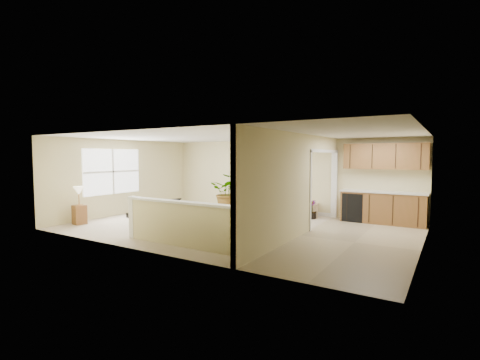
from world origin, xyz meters
The scene contains 20 objects.
floor centered at (0.00, 0.00, 0.00)m, with size 9.00×9.00×0.00m, color #C4B298.
back_wall centered at (0.00, 3.00, 1.25)m, with size 9.00×0.04×2.50m, color beige.
front_wall centered at (0.00, -3.00, 1.25)m, with size 9.00×0.04×2.50m, color beige.
left_wall centered at (-4.50, 0.00, 1.25)m, with size 0.04×6.00×2.50m, color beige.
right_wall centered at (4.50, 0.00, 1.25)m, with size 0.04×6.00×2.50m, color beige.
ceiling centered at (0.00, 0.00, 2.50)m, with size 9.00×6.00×0.04m, color silver.
kitchen_vinyl centered at (3.15, 0.00, 0.00)m, with size 2.70×6.00×0.01m, color tan.
interior_partition centered at (1.80, 0.25, 1.22)m, with size 0.18×5.99×2.50m.
pony_half_wall centered at (0.08, -2.30, 0.52)m, with size 3.42×0.22×1.00m.
left_window centered at (-4.49, -0.50, 1.45)m, with size 0.05×2.15×1.45m, color white.
wall_art_left centered at (-0.95, 2.97, 1.75)m, with size 0.48×0.04×0.58m.
wall_mirror centered at (0.30, 2.97, 1.80)m, with size 0.55×0.04×0.55m.
kitchen_cabinets centered at (3.19, 2.73, 0.87)m, with size 2.36×0.65×2.33m.
piano centered at (-3.05, 0.07, 0.57)m, with size 1.88×1.91×1.37m.
piano_bench centered at (-1.85, -0.26, 0.28)m, with size 0.42×0.83×0.55m, color black.
loveseat centered at (0.49, 2.69, 0.37)m, with size 2.00×1.45×0.98m.
accent_table centered at (-1.37, 2.27, 0.46)m, with size 0.49×0.49×0.71m.
palm_plant centered at (-1.83, 2.37, 0.66)m, with size 1.51×1.43×1.33m.
small_plant centered at (1.26, 2.36, 0.25)m, with size 0.42×0.42×0.58m.
lamp_stand centered at (-4.13, -1.96, 0.46)m, with size 0.37×0.37×1.09m.
Camera 1 is at (4.99, -7.97, 1.97)m, focal length 26.00 mm.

